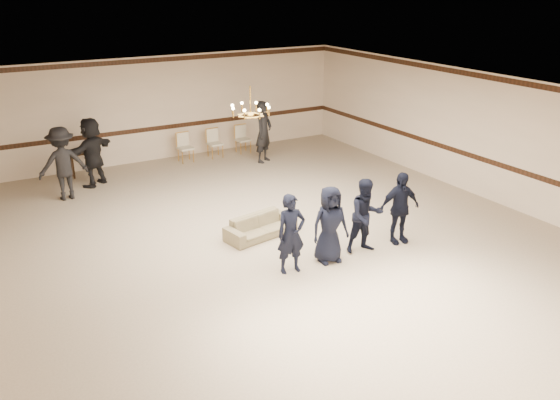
{
  "coord_description": "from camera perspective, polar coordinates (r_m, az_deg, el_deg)",
  "views": [
    {
      "loc": [
        -5.69,
        -10.17,
        5.38
      ],
      "look_at": [
        -0.12,
        -0.5,
        1.08
      ],
      "focal_mm": 37.05,
      "sensor_mm": 36.0,
      "label": 1
    }
  ],
  "objects": [
    {
      "name": "adult_mid",
      "position": [
        16.58,
        -18.06,
        4.54
      ],
      "size": [
        1.77,
        1.47,
        1.9
      ],
      "primitive_type": "imported",
      "rotation": [
        0.0,
        0.0,
        3.75
      ],
      "color": "black",
      "rests_on": "floor"
    },
    {
      "name": "boy_b",
      "position": [
        11.53,
        4.94,
        -2.43
      ],
      "size": [
        0.83,
        0.59,
        1.59
      ],
      "primitive_type": "imported",
      "rotation": [
        0.0,
        0.0,
        -0.12
      ],
      "color": "black",
      "rests_on": "floor"
    },
    {
      "name": "boy_c",
      "position": [
        12.03,
        8.48,
        -1.56
      ],
      "size": [
        0.86,
        0.72,
        1.59
      ],
      "primitive_type": "imported",
      "rotation": [
        0.0,
        0.0,
        -0.16
      ],
      "color": "black",
      "rests_on": "floor"
    },
    {
      "name": "boy_a",
      "position": [
        11.07,
        1.1,
        -3.37
      ],
      "size": [
        0.62,
        0.44,
        1.59
      ],
      "primitive_type": "imported",
      "rotation": [
        0.0,
        0.0,
        -0.11
      ],
      "color": "black",
      "rests_on": "floor"
    },
    {
      "name": "banquet_chair_left",
      "position": [
        18.23,
        -9.32,
        5.1
      ],
      "size": [
        0.46,
        0.46,
        0.9
      ],
      "primitive_type": null,
      "rotation": [
        0.0,
        0.0,
        0.05
      ],
      "color": "beige",
      "rests_on": "floor"
    },
    {
      "name": "adult_left",
      "position": [
        15.77,
        -20.66,
        3.39
      ],
      "size": [
        1.26,
        0.75,
        1.9
      ],
      "primitive_type": "imported",
      "rotation": [
        0.0,
        0.0,
        3.18
      ],
      "color": "black",
      "rests_on": "floor"
    },
    {
      "name": "chandelier",
      "position": [
        12.78,
        -2.95,
        9.76
      ],
      "size": [
        0.94,
        0.94,
        0.89
      ],
      "primitive_type": null,
      "color": "gold",
      "rests_on": "ceiling"
    },
    {
      "name": "banquet_chair_right",
      "position": [
        18.99,
        -3.66,
        5.99
      ],
      "size": [
        0.45,
        0.45,
        0.9
      ],
      "primitive_type": null,
      "rotation": [
        0.0,
        0.0,
        0.04
      ],
      "color": "beige",
      "rests_on": "floor"
    },
    {
      "name": "adult_right",
      "position": [
        17.9,
        -1.63,
        6.75
      ],
      "size": [
        0.83,
        0.76,
        1.9
      ],
      "primitive_type": "imported",
      "rotation": [
        0.0,
        0.0,
        0.58
      ],
      "color": "black",
      "rests_on": "floor"
    },
    {
      "name": "chair_rail",
      "position": [
        18.6,
        -11.36,
        7.05
      ],
      "size": [
        12.0,
        0.02,
        0.14
      ],
      "primitive_type": "cube",
      "color": "#331A0F",
      "rests_on": "wall_back"
    },
    {
      "name": "crown_molding",
      "position": [
        18.22,
        -11.83,
        13.4
      ],
      "size": [
        12.0,
        0.02,
        0.14
      ],
      "primitive_type": "cube",
      "color": "#331A0F",
      "rests_on": "wall_back"
    },
    {
      "name": "boy_d",
      "position": [
        12.57,
        11.71,
        -0.76
      ],
      "size": [
        0.98,
        0.54,
        1.59
      ],
      "primitive_type": "imported",
      "rotation": [
        0.0,
        0.0,
        -0.17
      ],
      "color": "black",
      "rests_on": "floor"
    },
    {
      "name": "room",
      "position": [
        12.25,
        -0.7,
        3.11
      ],
      "size": [
        12.01,
        14.01,
        3.21
      ],
      "color": "#BAA98F",
      "rests_on": "ground"
    },
    {
      "name": "banquet_chair_mid",
      "position": [
        18.58,
        -6.43,
        5.56
      ],
      "size": [
        0.45,
        0.45,
        0.9
      ],
      "primitive_type": null,
      "rotation": [
        0.0,
        0.0,
        0.03
      ],
      "color": "beige",
      "rests_on": "floor"
    },
    {
      "name": "console_table",
      "position": [
        17.67,
        -18.65,
        3.44
      ],
      "size": [
        0.87,
        0.41,
        0.71
      ],
      "primitive_type": "cube",
      "rotation": [
        0.0,
        0.0,
        0.06
      ],
      "color": "black",
      "rests_on": "floor"
    },
    {
      "name": "settee",
      "position": [
        12.8,
        -1.93,
        -2.6
      ],
      "size": [
        1.73,
        0.93,
        0.48
      ],
      "primitive_type": "imported",
      "rotation": [
        0.0,
        0.0,
        0.18
      ],
      "color": "#837957",
      "rests_on": "floor"
    }
  ]
}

